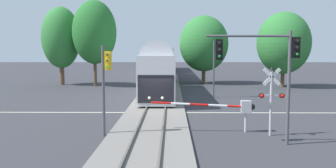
# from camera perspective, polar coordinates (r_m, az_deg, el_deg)

# --- Properties ---
(ground_plane) EXTENTS (220.00, 220.00, 0.00)m
(ground_plane) POSITION_cam_1_polar(r_m,az_deg,el_deg) (26.36, -2.04, -4.64)
(ground_plane) COLOR #333338
(road_centre_stripe) EXTENTS (44.00, 0.20, 0.01)m
(road_centre_stripe) POSITION_cam_1_polar(r_m,az_deg,el_deg) (26.36, -2.04, -4.64)
(road_centre_stripe) COLOR beige
(road_centre_stripe) RESTS_ON ground
(railway_track) EXTENTS (4.40, 80.00, 0.32)m
(railway_track) POSITION_cam_1_polar(r_m,az_deg,el_deg) (26.34, -2.04, -4.44)
(railway_track) COLOR slate
(railway_track) RESTS_ON ground
(commuter_train) EXTENTS (3.04, 65.16, 5.16)m
(commuter_train) POSITION_cam_1_polar(r_m,az_deg,el_deg) (57.10, -0.58, 3.60)
(commuter_train) COLOR silver
(commuter_train) RESTS_ON railway_track
(crossing_gate_near) EXTENTS (5.90, 0.40, 1.80)m
(crossing_gate_near) POSITION_cam_1_polar(r_m,az_deg,el_deg) (20.29, 10.66, -3.73)
(crossing_gate_near) COLOR #B7B7BC
(crossing_gate_near) RESTS_ON ground
(crossing_signal_mast) EXTENTS (1.36, 0.44, 3.79)m
(crossing_signal_mast) POSITION_cam_1_polar(r_m,az_deg,el_deg) (19.78, 16.39, -1.47)
(crossing_signal_mast) COLOR #B2B2B7
(crossing_signal_mast) RESTS_ON ground
(traffic_signal_median) EXTENTS (0.53, 0.38, 4.89)m
(traffic_signal_median) POSITION_cam_1_polar(r_m,az_deg,el_deg) (19.06, -10.05, 1.31)
(traffic_signal_median) COLOR #4C4C51
(traffic_signal_median) RESTS_ON ground
(traffic_signal_far_side) EXTENTS (0.53, 0.38, 5.51)m
(traffic_signal_far_side) POSITION_cam_1_polar(r_m,az_deg,el_deg) (34.60, 7.66, 3.88)
(traffic_signal_far_side) COLOR #4C4C51
(traffic_signal_far_side) RESTS_ON ground
(traffic_signal_near_right) EXTENTS (4.47, 0.38, 5.57)m
(traffic_signal_near_right) POSITION_cam_1_polar(r_m,az_deg,el_deg) (17.66, 15.61, 3.85)
(traffic_signal_near_right) COLOR #4C4C51
(traffic_signal_near_right) RESTS_ON ground
(oak_behind_train) EXTENTS (5.58, 5.58, 10.97)m
(oak_behind_train) POSITION_cam_1_polar(r_m,az_deg,el_deg) (46.24, -11.82, 8.20)
(oak_behind_train) COLOR #4C3828
(oak_behind_train) RESTS_ON ground
(maple_right_background) EXTENTS (6.61, 6.61, 9.40)m
(maple_right_background) POSITION_cam_1_polar(r_m,az_deg,el_deg) (46.48, 18.21, 6.33)
(maple_right_background) COLOR brown
(maple_right_background) RESTS_ON ground
(elm_centre_background) EXTENTS (6.71, 6.71, 9.38)m
(elm_centre_background) POSITION_cam_1_polar(r_m,az_deg,el_deg) (49.07, 5.82, 6.52)
(elm_centre_background) COLOR brown
(elm_centre_background) RESTS_ON ground
(pine_left_background) EXTENTS (5.07, 5.07, 10.38)m
(pine_left_background) POSITION_cam_1_polar(r_m,az_deg,el_deg) (49.24, -16.93, 7.19)
(pine_left_background) COLOR brown
(pine_left_background) RESTS_ON ground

